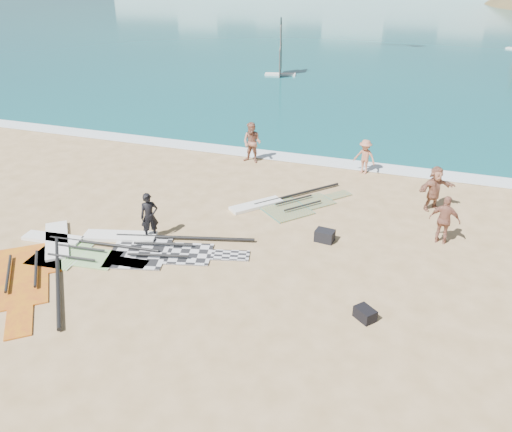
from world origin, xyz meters
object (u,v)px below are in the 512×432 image
(gear_bag_far, at_px, (365,314))
(beachgoer_left, at_px, (252,143))
(rig_green, at_px, (72,248))
(rig_orange, at_px, (284,204))
(beachgoer_back, at_px, (445,220))
(person_wetsuit, at_px, (149,216))
(beachgoer_mid, at_px, (365,157))
(rig_red, at_px, (40,262))
(gear_bag_near, at_px, (325,236))
(beachgoer_right, at_px, (435,188))
(rig_grey, at_px, (150,245))

(gear_bag_far, bearing_deg, beachgoer_left, 123.81)
(rig_green, bearing_deg, beachgoer_left, 67.56)
(rig_orange, xyz_separation_m, beachgoer_back, (5.83, -1.05, 0.80))
(person_wetsuit, distance_m, beachgoer_mid, 10.30)
(rig_red, bearing_deg, gear_bag_near, 78.78)
(rig_red, bearing_deg, beachgoer_mid, 102.95)
(gear_bag_near, distance_m, person_wetsuit, 5.95)
(person_wetsuit, relative_size, beachgoer_right, 0.95)
(rig_green, distance_m, person_wetsuit, 2.72)
(beachgoer_right, bearing_deg, beachgoer_left, 122.90)
(rig_grey, relative_size, gear_bag_far, 10.89)
(beachgoer_left, relative_size, beachgoer_back, 1.13)
(beachgoer_right, bearing_deg, rig_orange, 155.85)
(beachgoer_back, bearing_deg, beachgoer_mid, -49.71)
(rig_green, distance_m, rig_red, 1.13)
(person_wetsuit, relative_size, beachgoer_back, 0.98)
(rig_orange, height_order, rig_red, rig_red)
(rig_green, height_order, beachgoer_right, beachgoer_right)
(beachgoer_right, bearing_deg, rig_grey, 174.80)
(person_wetsuit, bearing_deg, gear_bag_near, -21.31)
(beachgoer_mid, bearing_deg, rig_orange, -102.42)
(rig_orange, height_order, gear_bag_near, gear_bag_near)
(rig_green, height_order, person_wetsuit, person_wetsuit)
(gear_bag_near, bearing_deg, rig_green, -156.88)
(gear_bag_near, relative_size, beachgoer_left, 0.33)
(rig_green, bearing_deg, beachgoer_right, 26.83)
(rig_green, relative_size, beachgoer_left, 2.57)
(gear_bag_near, bearing_deg, rig_red, -151.67)
(gear_bag_far, bearing_deg, rig_red, -176.56)
(person_wetsuit, xyz_separation_m, beachgoer_right, (8.99, 5.53, 0.04))
(rig_red, bearing_deg, rig_green, 121.44)
(person_wetsuit, bearing_deg, rig_red, -171.79)
(rig_red, distance_m, beachgoer_mid, 13.88)
(rig_grey, distance_m, rig_orange, 5.60)
(gear_bag_near, xyz_separation_m, person_wetsuit, (-5.65, -1.75, 0.63))
(rig_green, height_order, beachgoer_back, beachgoer_back)
(rig_red, bearing_deg, gear_bag_far, 53.90)
(beachgoer_back, bearing_deg, person_wetsuit, 25.75)
(rig_grey, relative_size, beachgoer_back, 3.53)
(rig_orange, relative_size, gear_bag_near, 6.83)
(rig_red, height_order, beachgoer_right, beachgoer_right)
(beachgoer_left, xyz_separation_m, beachgoer_back, (8.59, -5.13, -0.11))
(rig_red, distance_m, beachgoer_right, 14.08)
(gear_bag_near, bearing_deg, beachgoer_left, 127.56)
(gear_bag_far, bearing_deg, rig_orange, 123.59)
(gear_bag_near, xyz_separation_m, beachgoer_right, (3.34, 3.78, 0.67))
(rig_grey, bearing_deg, person_wetsuit, 99.57)
(rig_green, xyz_separation_m, beachgoer_back, (11.47, 4.50, 0.80))
(gear_bag_far, distance_m, beachgoer_back, 5.33)
(gear_bag_near, xyz_separation_m, beachgoer_mid, (0.33, 6.63, 0.58))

